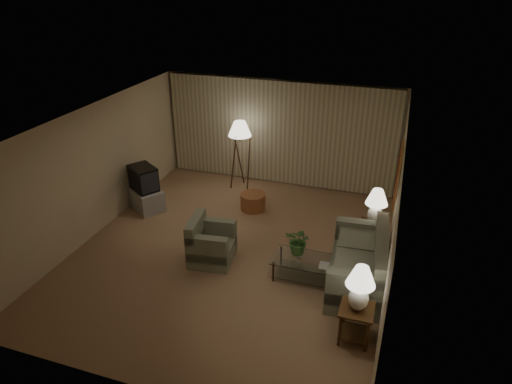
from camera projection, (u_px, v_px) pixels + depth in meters
The scene contains 16 objects.
ground at pixel (232, 250), 9.20m from camera, with size 7.00×7.00×0.00m, color #A6735B.
room_shell at pixel (256, 144), 9.69m from camera, with size 6.04×7.02×2.72m.
sofa at pixel (357, 266), 8.04m from camera, with size 2.00×1.19×0.83m.
armchair at pixel (212, 244), 8.76m from camera, with size 1.04×1.01×0.71m.
side_table_near at pixel (356, 318), 6.85m from camera, with size 0.50×0.50×0.60m.
side_table_far at pixel (373, 232), 9.06m from camera, with size 0.52×0.44×0.60m.
table_lamp_near at pixel (360, 285), 6.57m from camera, with size 0.43×0.43×0.74m.
table_lamp_far at pixel (376, 204), 8.77m from camera, with size 0.43×0.43×0.75m.
coffee_table at pixel (306, 266), 8.26m from camera, with size 1.23×0.67×0.41m.
tv_cabinet at pixel (146, 199), 10.68m from camera, with size 1.04×0.95×0.50m, color #B4B4B7.
crt_tv at pixel (143, 178), 10.44m from camera, with size 0.81×0.76×0.56m, color black.
floor_lamp at pixel (240, 154), 11.40m from camera, with size 0.57×0.57×1.76m.
ottoman at pixel (253, 202), 10.67m from camera, with size 0.58×0.58×0.39m, color #A06236.
vase at pixel (299, 255), 8.21m from camera, with size 0.13×0.13×0.14m, color white.
flowers at pixel (299, 240), 8.07m from camera, with size 0.46×0.40×0.52m, color #407534.
book at pixel (319, 265), 8.04m from camera, with size 0.18×0.24×0.02m, color olive.
Camera 1 is at (2.87, -7.15, 5.18)m, focal length 32.00 mm.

